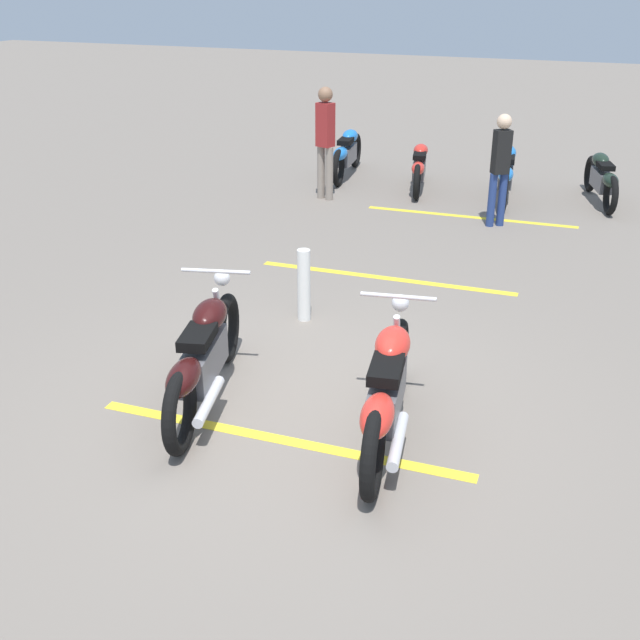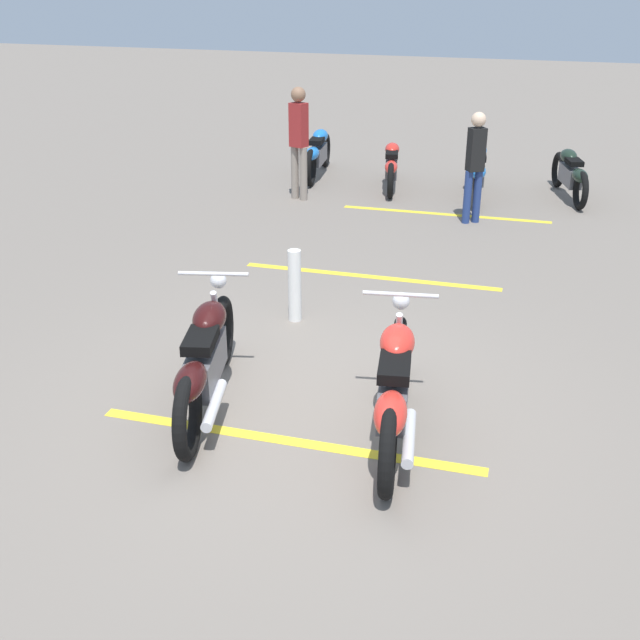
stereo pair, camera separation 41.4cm
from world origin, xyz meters
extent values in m
plane|color=slate|center=(0.00, 0.00, 0.00)|extent=(60.00, 60.00, 0.00)
torus|color=black|center=(0.63, -0.68, 0.34)|extent=(0.68, 0.22, 0.67)
torus|color=black|center=(-0.91, -0.95, 0.34)|extent=(0.68, 0.22, 0.67)
cube|color=#59595E|center=(-0.19, -0.82, 0.42)|extent=(0.87, 0.36, 0.32)
ellipsoid|color=red|center=(0.07, -0.77, 0.72)|extent=(0.56, 0.37, 0.24)
ellipsoid|color=red|center=(-0.75, -0.92, 0.56)|extent=(0.59, 0.33, 0.22)
cube|color=black|center=(-0.32, -0.84, 0.70)|extent=(0.47, 0.31, 0.09)
cylinder|color=silver|center=(0.40, -0.72, 0.60)|extent=(0.27, 0.10, 0.56)
cylinder|color=silver|center=(0.35, -0.72, 1.02)|extent=(0.14, 0.62, 0.04)
sphere|color=silver|center=(0.55, -0.69, 0.88)|extent=(0.15, 0.15, 0.15)
cylinder|color=silver|center=(-0.56, -1.03, 0.26)|extent=(0.70, 0.21, 0.09)
torus|color=black|center=(0.58, 1.01, 0.34)|extent=(0.68, 0.28, 0.67)
torus|color=black|center=(-0.93, 0.61, 0.34)|extent=(0.68, 0.28, 0.67)
cube|color=#59595E|center=(-0.22, 0.80, 0.42)|extent=(0.87, 0.43, 0.32)
ellipsoid|color=black|center=(0.04, 0.87, 0.72)|extent=(0.57, 0.40, 0.24)
ellipsoid|color=black|center=(-0.78, 0.65, 0.56)|extent=(0.60, 0.37, 0.22)
cube|color=black|center=(-0.35, 0.77, 0.70)|extent=(0.49, 0.34, 0.09)
cylinder|color=silver|center=(0.36, 0.95, 0.60)|extent=(0.27, 0.12, 0.56)
cylinder|color=silver|center=(0.31, 0.94, 1.02)|extent=(0.19, 0.61, 0.04)
sphere|color=silver|center=(0.50, 0.99, 0.88)|extent=(0.15, 0.15, 0.15)
cylinder|color=silver|center=(-0.58, 0.56, 0.26)|extent=(0.70, 0.27, 0.09)
torus|color=black|center=(8.47, -1.72, 0.30)|extent=(0.61, 0.26, 0.61)
torus|color=black|center=(7.12, -2.11, 0.30)|extent=(0.61, 0.26, 0.61)
cube|color=#59595E|center=(7.75, -1.93, 0.38)|extent=(0.78, 0.40, 0.29)
ellipsoid|color=black|center=(7.98, -1.86, 0.65)|extent=(0.52, 0.37, 0.22)
ellipsoid|color=black|center=(7.25, -2.07, 0.51)|extent=(0.55, 0.35, 0.20)
cube|color=black|center=(7.64, -1.96, 0.63)|extent=(0.44, 0.32, 0.08)
torus|color=black|center=(8.21, -0.34, 0.33)|extent=(0.67, 0.20, 0.66)
torus|color=black|center=(6.68, -0.56, 0.33)|extent=(0.67, 0.20, 0.66)
cube|color=#59595E|center=(7.40, -0.46, 0.41)|extent=(0.85, 0.34, 0.32)
ellipsoid|color=blue|center=(7.66, -0.42, 0.71)|extent=(0.55, 0.35, 0.24)
ellipsoid|color=blue|center=(6.84, -0.54, 0.55)|extent=(0.58, 0.31, 0.22)
cube|color=black|center=(7.27, -0.48, 0.69)|extent=(0.46, 0.30, 0.09)
torus|color=black|center=(8.17, 1.16, 0.29)|extent=(0.59, 0.22, 0.59)
torus|color=black|center=(6.83, 0.87, 0.29)|extent=(0.59, 0.22, 0.59)
cube|color=#59595E|center=(7.45, 1.00, 0.37)|extent=(0.76, 0.35, 0.28)
ellipsoid|color=red|center=(7.69, 1.06, 0.63)|extent=(0.50, 0.34, 0.21)
ellipsoid|color=red|center=(6.97, 0.90, 0.49)|extent=(0.52, 0.31, 0.19)
cube|color=black|center=(7.34, 0.98, 0.61)|extent=(0.42, 0.29, 0.08)
torus|color=black|center=(8.66, 2.58, 0.32)|extent=(0.65, 0.19, 0.64)
torus|color=black|center=(7.19, 2.38, 0.32)|extent=(0.65, 0.19, 0.64)
cube|color=#59595E|center=(7.88, 2.47, 0.40)|extent=(0.83, 0.32, 0.31)
ellipsoid|color=blue|center=(8.13, 2.51, 0.69)|extent=(0.53, 0.33, 0.23)
ellipsoid|color=blue|center=(7.34, 2.40, 0.54)|extent=(0.56, 0.30, 0.21)
cube|color=black|center=(7.75, 2.45, 0.67)|extent=(0.45, 0.29, 0.09)
cylinder|color=gray|center=(6.36, 2.37, 0.43)|extent=(0.13, 0.13, 0.86)
cylinder|color=gray|center=(6.30, 2.20, 0.43)|extent=(0.13, 0.13, 0.86)
cube|color=maroon|center=(6.33, 2.28, 1.21)|extent=(0.27, 0.30, 0.68)
sphere|color=#8C664C|center=(6.33, 2.28, 1.68)|extent=(0.23, 0.23, 0.23)
cylinder|color=navy|center=(5.85, -0.52, 0.39)|extent=(0.11, 0.11, 0.78)
cylinder|color=navy|center=(5.94, -0.65, 0.39)|extent=(0.11, 0.11, 0.78)
cube|color=black|center=(5.89, -0.59, 1.09)|extent=(0.28, 0.29, 0.62)
sphere|color=beige|center=(5.89, -0.59, 1.52)|extent=(0.21, 0.21, 0.21)
cylinder|color=white|center=(1.73, 0.70, 0.40)|extent=(0.14, 0.14, 0.79)
cube|color=yellow|center=(-0.51, -0.02, 0.00)|extent=(0.24, 3.20, 0.01)
cube|color=yellow|center=(3.23, 0.26, 0.00)|extent=(0.24, 3.20, 0.01)
cube|color=yellow|center=(6.19, -0.16, 0.00)|extent=(0.24, 3.20, 0.01)
camera|label=1|loc=(-5.29, -2.31, 3.44)|focal=43.49mm
camera|label=2|loc=(-5.43, -1.92, 3.44)|focal=43.49mm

